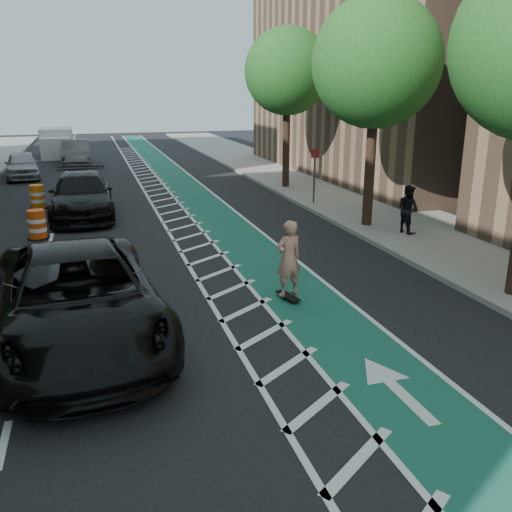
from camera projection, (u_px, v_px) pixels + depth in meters
name	position (u px, v px, depth m)	size (l,w,h in m)	color
ground	(193.00, 344.00, 10.84)	(120.00, 120.00, 0.00)	black
bike_lane	(223.00, 223.00, 20.83)	(2.00, 90.00, 0.01)	#1B5F4D
buffer_strip	(184.00, 226.00, 20.41)	(1.40, 90.00, 0.01)	silver
sidewalk_right	(374.00, 211.00, 22.61)	(5.00, 90.00, 0.15)	gray
curb_right	(320.00, 214.00, 21.93)	(0.12, 90.00, 0.16)	gray
building_right_far	(424.00, 7.00, 31.24)	(14.00, 22.00, 19.00)	#84664C
tree_r_c	(371.00, 64.00, 18.67)	(4.20, 4.20, 7.90)	#382619
tree_r_d	(291.00, 71.00, 26.00)	(4.20, 4.20, 7.90)	#382619
sign_post	(314.00, 175.00, 23.54)	(0.35, 0.08, 2.47)	#4C4C4C
skateboard	(288.00, 296.00, 13.14)	(0.39, 0.86, 0.11)	black
skateboarder	(289.00, 259.00, 12.87)	(0.68, 0.45, 1.86)	tan
suv_near	(78.00, 298.00, 10.71)	(3.09, 6.70, 1.86)	black
suv_far	(82.00, 195.00, 21.74)	(2.40, 5.91, 1.72)	black
car_silver	(22.00, 165.00, 31.38)	(1.83, 4.54, 1.55)	#9F9FA4
car_grey	(76.00, 153.00, 36.98)	(1.80, 5.16, 1.70)	#5B5B60
pedestrian	(408.00, 209.00, 18.59)	(0.81, 0.63, 1.66)	black
box_truck	(57.00, 144.00, 41.80)	(2.35, 5.11, 2.12)	white
barrel_a	(79.00, 260.00, 14.98)	(0.61, 0.61, 0.83)	#E5590C
barrel_b	(37.00, 225.00, 18.48)	(0.74, 0.74, 1.00)	#DB470B
barrel_c	(37.00, 197.00, 23.29)	(0.75, 0.75, 1.02)	orange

